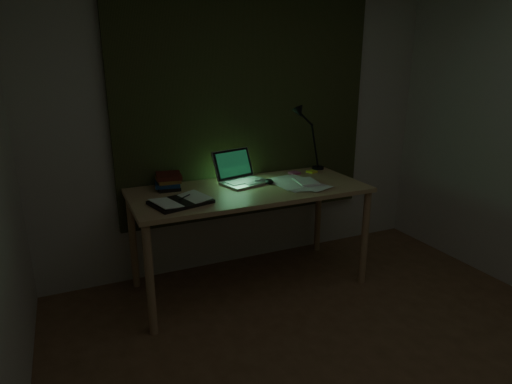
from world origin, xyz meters
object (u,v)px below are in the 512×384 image
(loose_papers, at_px, (299,182))
(desk_lamp, at_px, (319,138))
(open_textbook, at_px, (181,201))
(book_stack, at_px, (168,181))
(laptop, at_px, (246,168))
(desk, at_px, (250,238))

(loose_papers, relative_size, desk_lamp, 0.65)
(open_textbook, height_order, book_stack, book_stack)
(open_textbook, distance_m, desk_lamp, 1.47)
(open_textbook, bearing_deg, laptop, 9.83)
(desk_lamp, bearing_deg, desk, -156.01)
(loose_papers, distance_m, desk_lamp, 0.60)
(laptop, relative_size, loose_papers, 1.11)
(laptop, xyz_separation_m, book_stack, (-0.59, 0.12, -0.07))
(book_stack, bearing_deg, desk_lamp, 2.69)
(desk, bearing_deg, loose_papers, -6.12)
(loose_papers, bearing_deg, book_stack, 163.28)
(desk_lamp, bearing_deg, open_textbook, -158.93)
(open_textbook, xyz_separation_m, loose_papers, (0.98, 0.10, -0.01))
(open_textbook, height_order, loose_papers, open_textbook)
(desk, xyz_separation_m, desk_lamp, (0.80, 0.31, 0.69))
(book_stack, height_order, loose_papers, book_stack)
(laptop, distance_m, book_stack, 0.60)
(loose_papers, bearing_deg, desk, 173.88)
(book_stack, distance_m, desk_lamp, 1.39)
(desk, height_order, book_stack, book_stack)
(open_textbook, relative_size, book_stack, 1.77)
(laptop, bearing_deg, loose_papers, -40.55)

